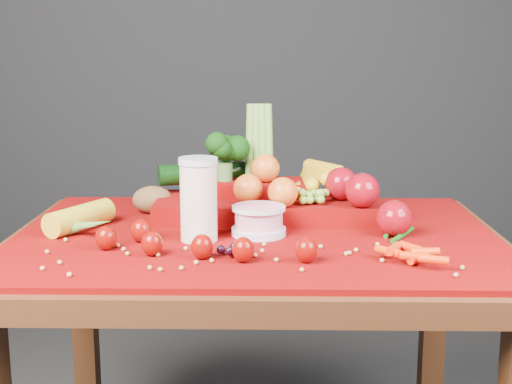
{
  "coord_description": "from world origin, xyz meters",
  "views": [
    {
      "loc": [
        0.03,
        -1.52,
        1.16
      ],
      "look_at": [
        0.0,
        0.02,
        0.85
      ],
      "focal_mm": 50.0,
      "sensor_mm": 36.0,
      "label": 1
    }
  ],
  "objects_px": {
    "table": "(256,279)",
    "yogurt_bowl": "(259,220)",
    "produce_mound": "(275,193)",
    "milk_glass": "(199,196)"
  },
  "relations": [
    {
      "from": "yogurt_bowl",
      "to": "produce_mound",
      "type": "relative_size",
      "value": 0.2
    },
    {
      "from": "milk_glass",
      "to": "yogurt_bowl",
      "type": "bearing_deg",
      "value": 18.96
    },
    {
      "from": "table",
      "to": "yogurt_bowl",
      "type": "relative_size",
      "value": 9.26
    },
    {
      "from": "table",
      "to": "produce_mound",
      "type": "xyz_separation_m",
      "value": [
        0.04,
        0.15,
        0.17
      ]
    },
    {
      "from": "milk_glass",
      "to": "produce_mound",
      "type": "relative_size",
      "value": 0.3
    },
    {
      "from": "table",
      "to": "yogurt_bowl",
      "type": "distance_m",
      "value": 0.14
    },
    {
      "from": "table",
      "to": "yogurt_bowl",
      "type": "bearing_deg",
      "value": -69.48
    },
    {
      "from": "table",
      "to": "milk_glass",
      "type": "distance_m",
      "value": 0.24
    },
    {
      "from": "table",
      "to": "produce_mound",
      "type": "bearing_deg",
      "value": 74.55
    },
    {
      "from": "produce_mound",
      "to": "milk_glass",
      "type": "bearing_deg",
      "value": -126.95
    }
  ]
}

